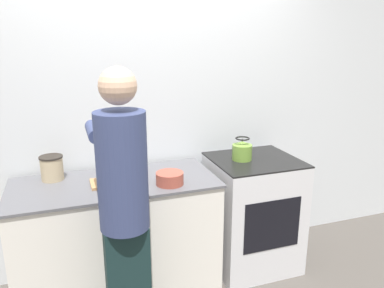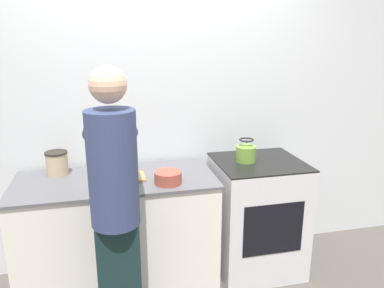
{
  "view_description": "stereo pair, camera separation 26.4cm",
  "coord_description": "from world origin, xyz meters",
  "px_view_note": "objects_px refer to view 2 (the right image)",
  "views": [
    {
      "loc": [
        -0.66,
        -2.18,
        1.85
      ],
      "look_at": [
        0.18,
        0.22,
        1.13
      ],
      "focal_mm": 35.0,
      "sensor_mm": 36.0,
      "label": 1
    },
    {
      "loc": [
        -0.41,
        -2.25,
        1.85
      ],
      "look_at": [
        0.18,
        0.22,
        1.13
      ],
      "focal_mm": 35.0,
      "sensor_mm": 36.0,
      "label": 2
    }
  ],
  "objects_px": {
    "person": "(115,200)",
    "oven": "(256,215)",
    "cutting_board": "(119,179)",
    "canister_jar": "(57,163)",
    "kettle": "(246,152)",
    "knife": "(117,176)",
    "bowl_prep": "(168,177)"
  },
  "relations": [
    {
      "from": "knife",
      "to": "bowl_prep",
      "type": "distance_m",
      "value": 0.38
    },
    {
      "from": "person",
      "to": "bowl_prep",
      "type": "distance_m",
      "value": 0.52
    },
    {
      "from": "knife",
      "to": "canister_jar",
      "type": "xyz_separation_m",
      "value": [
        -0.42,
        0.2,
        0.07
      ]
    },
    {
      "from": "person",
      "to": "knife",
      "type": "distance_m",
      "value": 0.52
    },
    {
      "from": "person",
      "to": "kettle",
      "type": "bearing_deg",
      "value": 28.31
    },
    {
      "from": "oven",
      "to": "bowl_prep",
      "type": "relative_size",
      "value": 4.87
    },
    {
      "from": "knife",
      "to": "cutting_board",
      "type": "bearing_deg",
      "value": -56.27
    },
    {
      "from": "knife",
      "to": "canister_jar",
      "type": "height_order",
      "value": "canister_jar"
    },
    {
      "from": "cutting_board",
      "to": "bowl_prep",
      "type": "bearing_deg",
      "value": -23.69
    },
    {
      "from": "cutting_board",
      "to": "kettle",
      "type": "relative_size",
      "value": 2.08
    },
    {
      "from": "kettle",
      "to": "cutting_board",
      "type": "bearing_deg",
      "value": -177.23
    },
    {
      "from": "person",
      "to": "kettle",
      "type": "distance_m",
      "value": 1.16
    },
    {
      "from": "oven",
      "to": "knife",
      "type": "xyz_separation_m",
      "value": [
        -1.09,
        -0.01,
        0.44
      ]
    },
    {
      "from": "person",
      "to": "oven",
      "type": "bearing_deg",
      "value": 25.06
    },
    {
      "from": "cutting_board",
      "to": "kettle",
      "type": "bearing_deg",
      "value": 2.77
    },
    {
      "from": "cutting_board",
      "to": "canister_jar",
      "type": "relative_size",
      "value": 2.13
    },
    {
      "from": "kettle",
      "to": "knife",
      "type": "bearing_deg",
      "value": -178.02
    },
    {
      "from": "knife",
      "to": "kettle",
      "type": "distance_m",
      "value": 0.99
    },
    {
      "from": "cutting_board",
      "to": "bowl_prep",
      "type": "height_order",
      "value": "bowl_prep"
    },
    {
      "from": "kettle",
      "to": "bowl_prep",
      "type": "xyz_separation_m",
      "value": [
        -0.65,
        -0.19,
        -0.08
      ]
    },
    {
      "from": "person",
      "to": "bowl_prep",
      "type": "bearing_deg",
      "value": 43.61
    },
    {
      "from": "cutting_board",
      "to": "kettle",
      "type": "xyz_separation_m",
      "value": [
        0.98,
        0.05,
        0.11
      ]
    },
    {
      "from": "cutting_board",
      "to": "oven",
      "type": "bearing_deg",
      "value": 1.24
    },
    {
      "from": "oven",
      "to": "bowl_prep",
      "type": "height_order",
      "value": "bowl_prep"
    },
    {
      "from": "cutting_board",
      "to": "person",
      "type": "bearing_deg",
      "value": -94.56
    },
    {
      "from": "cutting_board",
      "to": "canister_jar",
      "type": "bearing_deg",
      "value": 154.0
    },
    {
      "from": "person",
      "to": "canister_jar",
      "type": "xyz_separation_m",
      "value": [
        -0.39,
        0.71,
        0.02
      ]
    },
    {
      "from": "knife",
      "to": "bowl_prep",
      "type": "height_order",
      "value": "bowl_prep"
    },
    {
      "from": "knife",
      "to": "bowl_prep",
      "type": "relative_size",
      "value": 1.1
    },
    {
      "from": "oven",
      "to": "cutting_board",
      "type": "distance_m",
      "value": 1.16
    },
    {
      "from": "oven",
      "to": "canister_jar",
      "type": "height_order",
      "value": "canister_jar"
    },
    {
      "from": "bowl_prep",
      "to": "canister_jar",
      "type": "relative_size",
      "value": 1.09
    }
  ]
}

